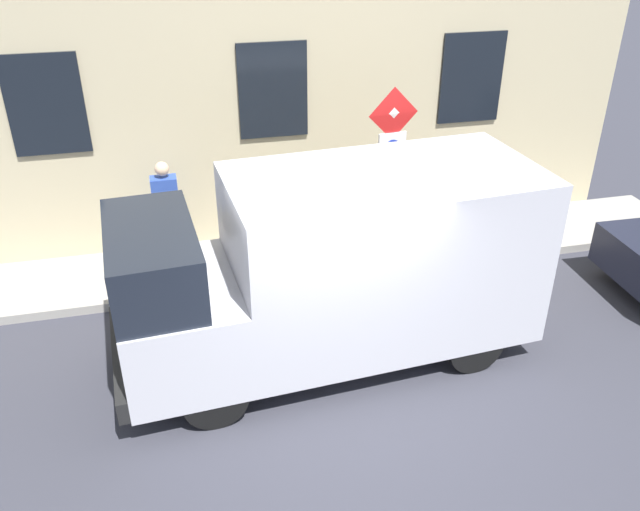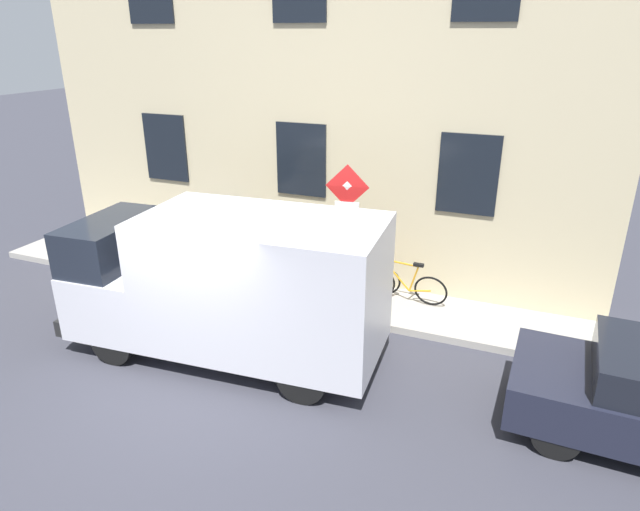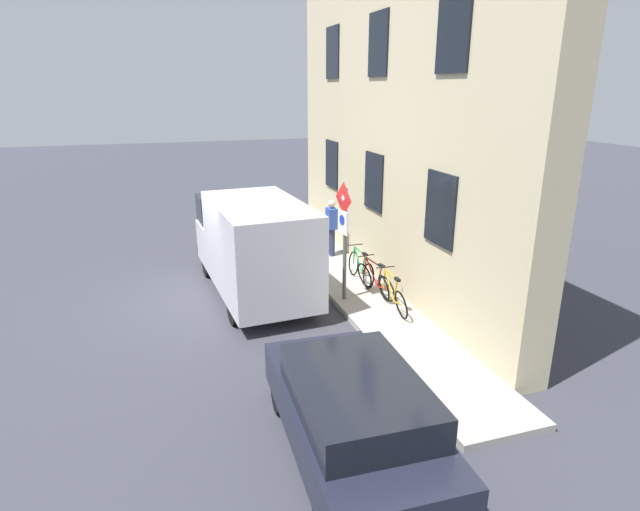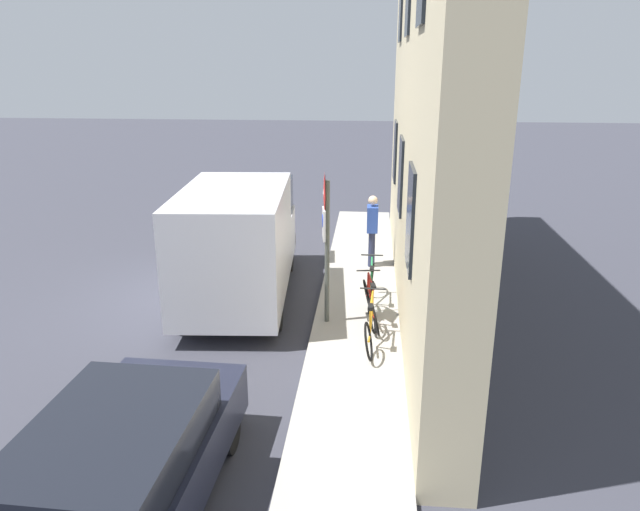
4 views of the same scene
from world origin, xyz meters
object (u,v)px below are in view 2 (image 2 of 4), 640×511
(sign_post_stacked, at_px, (347,220))
(bicycle_green, at_px, (315,269))
(bicycle_orange, at_px, (404,284))
(bicycle_red, at_px, (358,277))
(delivery_van, at_px, (230,283))
(pedestrian, at_px, (216,230))

(sign_post_stacked, height_order, bicycle_green, sign_post_stacked)
(bicycle_green, bearing_deg, bicycle_orange, -179.90)
(sign_post_stacked, bearing_deg, bicycle_orange, -46.83)
(bicycle_red, bearing_deg, delivery_van, 56.97)
(bicycle_orange, bearing_deg, sign_post_stacked, 46.23)
(bicycle_red, distance_m, pedestrian, 3.37)
(delivery_van, distance_m, bicycle_red, 3.17)
(sign_post_stacked, xyz_separation_m, delivery_van, (-1.90, 1.33, -0.66))
(delivery_van, height_order, bicycle_green, delivery_van)
(sign_post_stacked, height_order, bicycle_orange, sign_post_stacked)
(bicycle_red, bearing_deg, pedestrian, -7.76)
(delivery_van, relative_size, bicycle_orange, 3.18)
(pedestrian, bearing_deg, sign_post_stacked, -104.78)
(bicycle_red, bearing_deg, sign_post_stacked, 84.24)
(delivery_van, bearing_deg, sign_post_stacked, -129.01)
(bicycle_orange, relative_size, bicycle_red, 1.00)
(bicycle_green, distance_m, pedestrian, 2.43)
(sign_post_stacked, bearing_deg, delivery_van, 144.99)
(bicycle_orange, xyz_separation_m, pedestrian, (-0.01, 4.28, 0.56))
(sign_post_stacked, xyz_separation_m, bicycle_orange, (0.87, -0.93, -1.48))
(sign_post_stacked, height_order, delivery_van, sign_post_stacked)
(bicycle_green, bearing_deg, pedestrian, 0.27)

